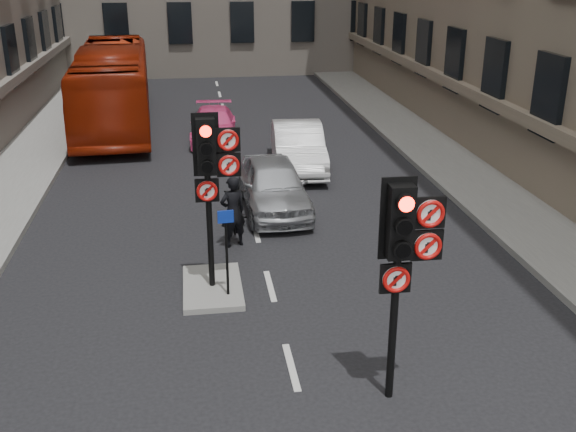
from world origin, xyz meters
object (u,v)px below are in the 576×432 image
object	(u,v)px
motorcyclist	(233,212)
car_pink	(214,125)
signal_near	(404,245)
car_white	(298,147)
car_silver	(274,185)
bus_red	(113,86)
motorcycle	(237,205)
signal_far	(211,165)
info_sign	(226,241)

from	to	relation	value
motorcyclist	car_pink	bearing A→B (deg)	-110.97
signal_near	car_white	bearing A→B (deg)	88.11
car_silver	bus_red	xyz separation A→B (m)	(-5.12, 10.61, 0.88)
motorcycle	car_pink	bearing A→B (deg)	100.05
signal_far	motorcycle	xyz separation A→B (m)	(0.69, 3.49, -2.13)
car_silver	info_sign	xyz separation A→B (m)	(-1.55, -4.95, 0.58)
car_pink	info_sign	xyz separation A→B (m)	(-0.25, -12.55, 0.70)
signal_far	car_pink	distance (m)	12.28
signal_far	motorcyclist	size ratio (longest dim) A/B	2.06
signal_far	info_sign	distance (m)	1.50
signal_near	car_silver	size ratio (longest dim) A/B	0.86
motorcycle	motorcyclist	xyz separation A→B (m)	(-0.18, -1.27, 0.30)
signal_near	car_white	distance (m)	12.25
signal_far	car_white	size ratio (longest dim) A/B	0.81
car_white	info_sign	world-z (taller)	info_sign
car_silver	motorcycle	bearing A→B (deg)	-138.43
signal_far	motorcycle	size ratio (longest dim) A/B	1.88
motorcyclist	info_sign	bearing A→B (deg)	62.44
car_silver	motorcycle	size ratio (longest dim) A/B	2.17
bus_red	signal_near	bearing A→B (deg)	-75.87
signal_near	car_silver	world-z (taller)	signal_near
signal_near	motorcycle	world-z (taller)	signal_near
car_white	motorcyclist	size ratio (longest dim) A/B	2.56
signal_near	car_white	world-z (taller)	signal_near
motorcycle	motorcyclist	bearing A→B (deg)	-89.52
car_silver	motorcyclist	size ratio (longest dim) A/B	2.38
car_pink	motorcyclist	size ratio (longest dim) A/B	2.32
signal_near	signal_far	size ratio (longest dim) A/B	1.00
car_silver	motorcyclist	distance (m)	2.60
signal_far	car_white	distance (m)	8.86
info_sign	motorcyclist	bearing A→B (deg)	77.71
car_silver	bus_red	bearing A→B (deg)	114.24
motorcyclist	signal_far	bearing A→B (deg)	55.81
signal_near	info_sign	size ratio (longest dim) A/B	1.98
motorcyclist	bus_red	bearing A→B (deg)	-94.52
motorcycle	signal_far	bearing A→B (deg)	-92.65
signal_near	motorcyclist	xyz separation A→B (m)	(-2.09, 6.22, -1.72)
motorcycle	info_sign	size ratio (longest dim) A/B	1.05
car_white	motorcycle	world-z (taller)	car_white
motorcyclist	info_sign	xyz separation A→B (m)	(-0.30, -2.68, 0.42)
signal_near	motorcyclist	world-z (taller)	signal_near
signal_far	motorcyclist	distance (m)	2.93
signal_far	car_silver	xyz separation A→B (m)	(1.76, 4.49, -2.00)
car_white	bus_red	size ratio (longest dim) A/B	0.39
bus_red	motorcycle	distance (m)	12.34
signal_near	info_sign	distance (m)	4.46
signal_far	motorcycle	world-z (taller)	signal_far
signal_near	car_pink	bearing A→B (deg)	97.57
car_silver	motorcycle	world-z (taller)	car_silver
car_pink	motorcycle	world-z (taller)	car_pink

